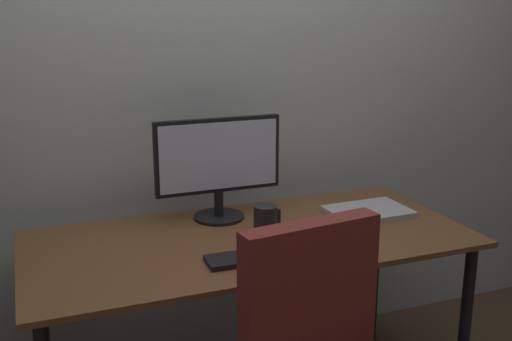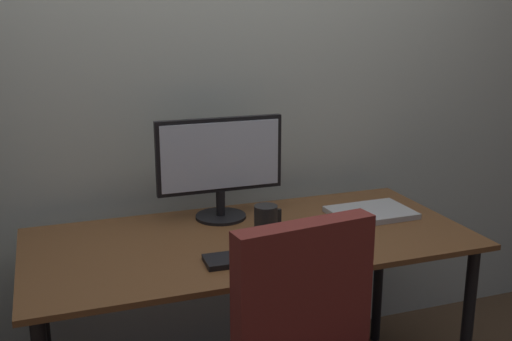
{
  "view_description": "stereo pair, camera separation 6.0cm",
  "coord_description": "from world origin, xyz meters",
  "px_view_note": "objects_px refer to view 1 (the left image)",
  "views": [
    {
      "loc": [
        -0.74,
        -1.94,
        1.54
      ],
      "look_at": [
        0.01,
        -0.04,
        1.0
      ],
      "focal_mm": 42.56,
      "sensor_mm": 36.0,
      "label": 1
    },
    {
      "loc": [
        -0.68,
        -1.96,
        1.54
      ],
      "look_at": [
        0.01,
        -0.04,
        1.0
      ],
      "focal_mm": 42.56,
      "sensor_mm": 36.0,
      "label": 2
    }
  ],
  "objects_px": {
    "desk": "(251,257)",
    "mouse": "(314,244)",
    "coffee_mug": "(265,219)",
    "monitor": "(218,162)",
    "keyboard": "(250,258)",
    "laptop": "(368,211)"
  },
  "relations": [
    {
      "from": "mouse",
      "to": "laptop",
      "type": "height_order",
      "value": "mouse"
    },
    {
      "from": "desk",
      "to": "mouse",
      "type": "xyz_separation_m",
      "value": [
        0.16,
        -0.18,
        0.1
      ]
    },
    {
      "from": "desk",
      "to": "coffee_mug",
      "type": "height_order",
      "value": "coffee_mug"
    },
    {
      "from": "desk",
      "to": "coffee_mug",
      "type": "relative_size",
      "value": 15.2
    },
    {
      "from": "keyboard",
      "to": "coffee_mug",
      "type": "bearing_deg",
      "value": 58.4
    },
    {
      "from": "monitor",
      "to": "mouse",
      "type": "height_order",
      "value": "monitor"
    },
    {
      "from": "keyboard",
      "to": "mouse",
      "type": "height_order",
      "value": "mouse"
    },
    {
      "from": "monitor",
      "to": "laptop",
      "type": "distance_m",
      "value": 0.64
    },
    {
      "from": "keyboard",
      "to": "laptop",
      "type": "distance_m",
      "value": 0.67
    },
    {
      "from": "desk",
      "to": "coffee_mug",
      "type": "distance_m",
      "value": 0.15
    },
    {
      "from": "monitor",
      "to": "mouse",
      "type": "relative_size",
      "value": 5.21
    },
    {
      "from": "desk",
      "to": "coffee_mug",
      "type": "bearing_deg",
      "value": 13.72
    },
    {
      "from": "desk",
      "to": "keyboard",
      "type": "distance_m",
      "value": 0.23
    },
    {
      "from": "mouse",
      "to": "laptop",
      "type": "bearing_deg",
      "value": 37.56
    },
    {
      "from": "monitor",
      "to": "coffee_mug",
      "type": "bearing_deg",
      "value": -63.08
    },
    {
      "from": "monitor",
      "to": "desk",
      "type": "bearing_deg",
      "value": -79.06
    },
    {
      "from": "laptop",
      "to": "desk",
      "type": "bearing_deg",
      "value": -174.64
    },
    {
      "from": "keyboard",
      "to": "mouse",
      "type": "distance_m",
      "value": 0.24
    },
    {
      "from": "laptop",
      "to": "coffee_mug",
      "type": "bearing_deg",
      "value": -175.67
    },
    {
      "from": "mouse",
      "to": "monitor",
      "type": "bearing_deg",
      "value": 120.52
    },
    {
      "from": "desk",
      "to": "laptop",
      "type": "distance_m",
      "value": 0.54
    },
    {
      "from": "desk",
      "to": "coffee_mug",
      "type": "xyz_separation_m",
      "value": [
        0.07,
        0.02,
        0.13
      ]
    }
  ]
}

